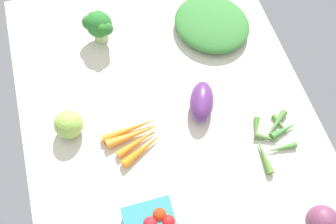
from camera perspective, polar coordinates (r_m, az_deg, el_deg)
tablecloth at (r=112.22cm, az=0.00°, el=-0.72°), size 104.00×76.00×2.00cm
carrot_bunch at (r=107.49cm, az=-4.34°, el=-3.51°), size 12.29×15.87×2.55cm
eggplant at (r=110.10cm, az=4.61°, el=1.34°), size 13.30×10.04×6.17cm
red_onion_center at (r=103.59cm, az=20.18°, el=-13.74°), size 7.42×7.42×7.42cm
heirloom_tomato_green at (r=108.93cm, az=-13.32°, el=-1.66°), size 7.38×7.38×7.38cm
broccoli_head at (r=122.29cm, az=-9.42°, el=11.62°), size 9.15×8.22×10.04cm
leafy_greens_clump at (r=126.29cm, az=5.94°, el=11.85°), size 30.04×29.24×4.92cm
okra_pile at (r=110.90cm, az=14.04°, el=-3.28°), size 15.68×13.42×1.96cm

